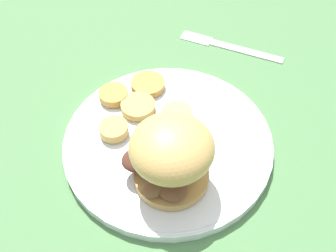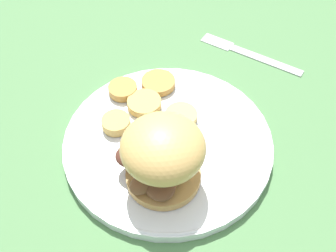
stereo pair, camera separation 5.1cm
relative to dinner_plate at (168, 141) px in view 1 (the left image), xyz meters
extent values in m
plane|color=#4C7A47|center=(0.00, 0.00, -0.01)|extent=(4.00, 4.00, 0.00)
cylinder|color=white|center=(0.00, 0.00, 0.00)|extent=(0.28, 0.28, 0.01)
torus|color=white|center=(0.00, 0.00, 0.00)|extent=(0.28, 0.28, 0.01)
cylinder|color=tan|center=(0.06, 0.02, 0.01)|extent=(0.09, 0.09, 0.01)
ellipsoid|color=brown|center=(0.09, 0.02, 0.03)|extent=(0.04, 0.04, 0.02)
ellipsoid|color=#4C281E|center=(0.04, -0.01, 0.03)|extent=(0.05, 0.05, 0.02)
ellipsoid|color=brown|center=(0.06, 0.03, 0.03)|extent=(0.04, 0.05, 0.01)
ellipsoid|color=brown|center=(0.08, 0.03, 0.03)|extent=(0.06, 0.06, 0.02)
ellipsoid|color=#4C281E|center=(0.06, -0.01, 0.03)|extent=(0.06, 0.06, 0.02)
ellipsoid|color=tan|center=(0.06, 0.02, 0.07)|extent=(0.10, 0.10, 0.06)
cylinder|color=tan|center=(-0.04, -0.06, 0.01)|extent=(0.05, 0.05, 0.01)
cylinder|color=#BC8942|center=(-0.08, -0.06, 0.01)|extent=(0.05, 0.05, 0.01)
cylinder|color=#DBB766|center=(-0.04, 0.00, 0.01)|extent=(0.04, 0.04, 0.01)
cylinder|color=#BC8942|center=(-0.04, -0.10, 0.01)|extent=(0.04, 0.04, 0.01)
cylinder|color=tan|center=(0.02, -0.07, 0.01)|extent=(0.04, 0.04, 0.01)
cube|color=silver|center=(-0.23, 0.06, -0.01)|extent=(0.02, 0.13, 0.00)
cube|color=silver|center=(-0.24, -0.03, -0.01)|extent=(0.03, 0.05, 0.00)
camera|label=1|loc=(0.31, 0.11, 0.42)|focal=42.00mm
camera|label=2|loc=(0.29, 0.15, 0.42)|focal=42.00mm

